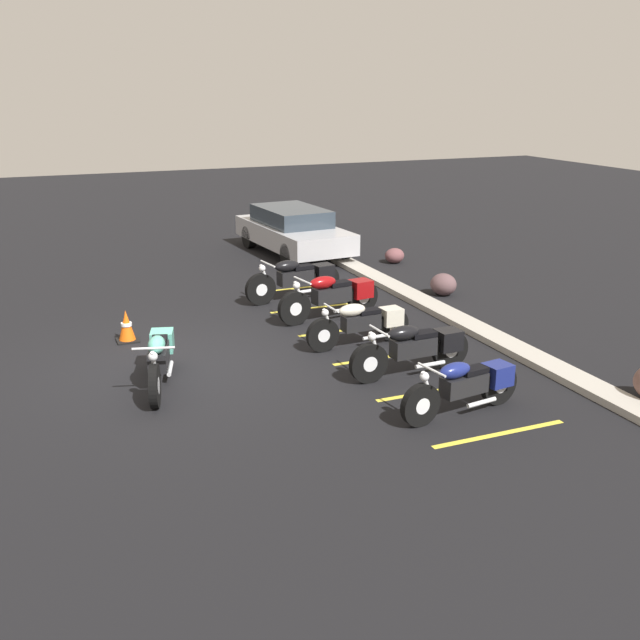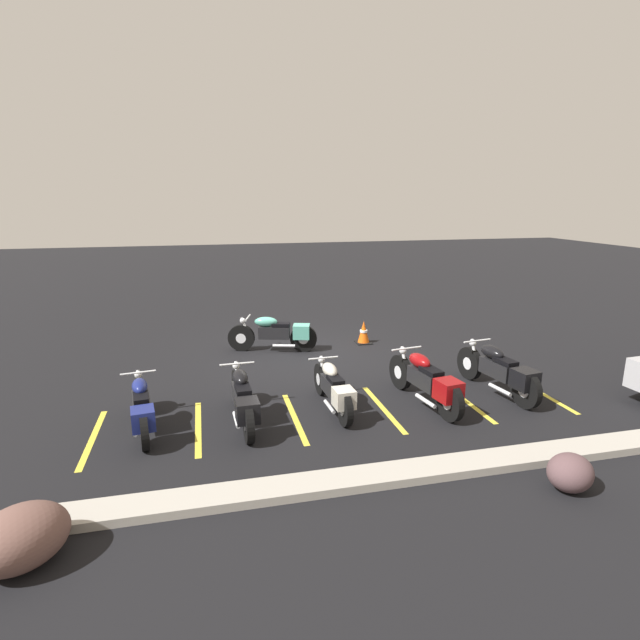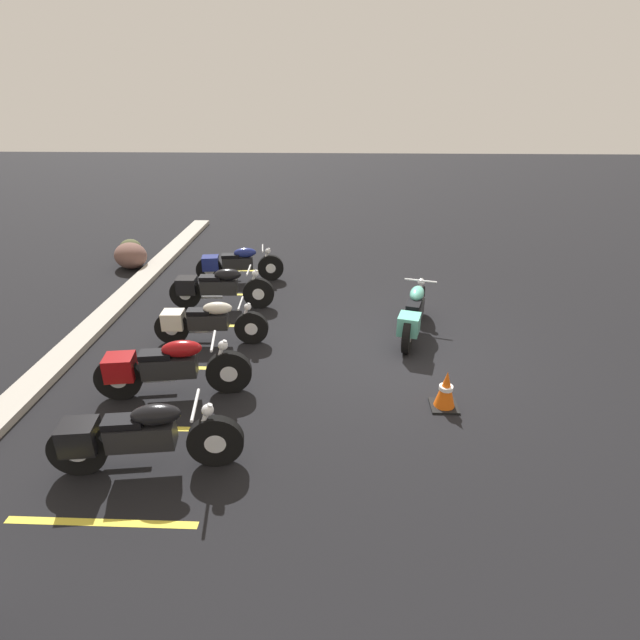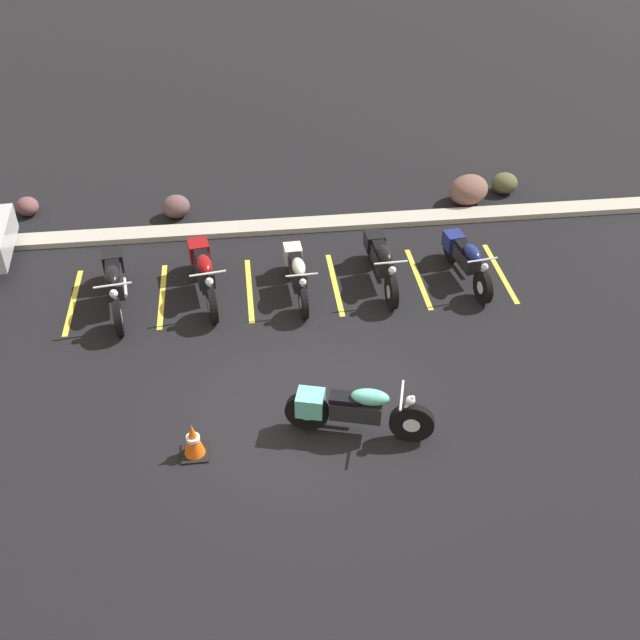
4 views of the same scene
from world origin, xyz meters
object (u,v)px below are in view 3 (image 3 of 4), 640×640
(motorcycle_teal_featured, at_px, (414,313))
(parked_bike_4, at_px, (235,264))
(landscape_rock_1, at_px, (131,256))
(landscape_rock_3, at_px, (130,248))
(parked_bike_2, at_px, (205,322))
(parked_bike_3, at_px, (216,287))
(parked_bike_1, at_px, (165,368))
(parked_bike_0, at_px, (136,437))
(traffic_cone, at_px, (446,391))

(motorcycle_teal_featured, xyz_separation_m, parked_bike_4, (2.80, 3.87, -0.03))
(landscape_rock_1, bearing_deg, landscape_rock_3, 22.09)
(parked_bike_2, xyz_separation_m, parked_bike_3, (1.63, 0.17, 0.03))
(parked_bike_1, xyz_separation_m, landscape_rock_3, (6.84, 3.22, -0.25))
(parked_bike_4, bearing_deg, parked_bike_0, -97.45)
(landscape_rock_3, relative_size, traffic_cone, 1.05)
(landscape_rock_1, height_order, traffic_cone, landscape_rock_1)
(parked_bike_1, distance_m, parked_bike_2, 1.73)
(landscape_rock_3, bearing_deg, motorcycle_teal_featured, -123.07)
(landscape_rock_1, distance_m, traffic_cone, 9.20)
(motorcycle_teal_featured, relative_size, landscape_rock_3, 3.47)
(parked_bike_4, height_order, landscape_rock_3, parked_bike_4)
(parked_bike_2, height_order, parked_bike_4, parked_bike_4)
(parked_bike_0, bearing_deg, traffic_cone, 12.46)
(motorcycle_teal_featured, bearing_deg, parked_bike_4, 69.88)
(motorcycle_teal_featured, xyz_separation_m, parked_bike_3, (1.18, 3.96, -0.00))
(parked_bike_1, relative_size, landscape_rock_3, 3.68)
(parked_bike_4, bearing_deg, parked_bike_1, -99.15)
(parked_bike_3, xyz_separation_m, parked_bike_4, (1.62, -0.09, -0.02))
(parked_bike_4, height_order, traffic_cone, parked_bike_4)
(landscape_rock_3, bearing_deg, parked_bike_1, -154.82)
(parked_bike_0, distance_m, landscape_rock_3, 9.11)
(parked_bike_2, distance_m, parked_bike_3, 1.63)
(parked_bike_2, height_order, parked_bike_3, parked_bike_3)
(parked_bike_2, bearing_deg, traffic_cone, -27.93)
(parked_bike_0, height_order, parked_bike_2, parked_bike_0)
(motorcycle_teal_featured, bearing_deg, parked_bike_0, 150.64)
(parked_bike_2, bearing_deg, parked_bike_1, -98.14)
(parked_bike_1, xyz_separation_m, traffic_cone, (-0.15, -4.13, -0.20))
(parked_bike_2, distance_m, parked_bike_4, 3.25)
(landscape_rock_1, xyz_separation_m, traffic_cone, (-6.03, -6.95, -0.05))
(motorcycle_teal_featured, relative_size, parked_bike_0, 0.94)
(parked_bike_1, height_order, landscape_rock_1, parked_bike_1)
(parked_bike_0, height_order, landscape_rock_1, parked_bike_0)
(parked_bike_2, distance_m, landscape_rock_1, 5.12)
(parked_bike_0, height_order, parked_bike_1, parked_bike_1)
(motorcycle_teal_featured, relative_size, traffic_cone, 3.65)
(parked_bike_2, relative_size, landscape_rock_1, 2.09)
(parked_bike_0, relative_size, landscape_rock_3, 3.67)
(parked_bike_1, bearing_deg, parked_bike_0, -92.49)
(parked_bike_2, relative_size, parked_bike_3, 0.93)
(parked_bike_2, relative_size, landscape_rock_3, 3.28)
(motorcycle_teal_featured, distance_m, landscape_rock_3, 8.57)
(parked_bike_1, bearing_deg, landscape_rock_1, 107.25)
(parked_bike_1, height_order, parked_bike_4, parked_bike_1)
(parked_bike_1, bearing_deg, parked_bike_2, 76.01)
(parked_bike_1, distance_m, parked_bike_3, 3.35)
(parked_bike_3, relative_size, parked_bike_4, 1.06)
(parked_bike_0, bearing_deg, parked_bike_4, 82.96)
(parked_bike_2, bearing_deg, parked_bike_0, -92.58)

